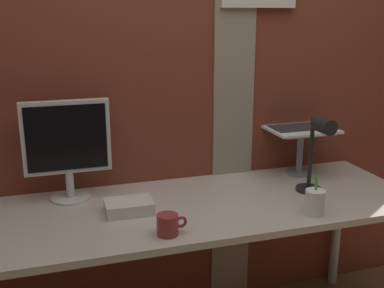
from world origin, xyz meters
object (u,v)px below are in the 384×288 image
object	(u,v)px
desk_lamp	(318,147)
pen_cup	(315,202)
monitor	(67,143)
coffee_mug	(168,225)
laptop	(296,118)

from	to	relation	value
desk_lamp	pen_cup	xyz separation A→B (m)	(-0.12, -0.20, -0.18)
monitor	desk_lamp	xyz separation A→B (m)	(1.09, -0.28, -0.03)
desk_lamp	coffee_mug	world-z (taller)	desk_lamp
pen_cup	coffee_mug	distance (m)	0.63
monitor	pen_cup	size ratio (longest dim) A/B	2.56
desk_lamp	coffee_mug	xyz separation A→B (m)	(-0.76, -0.20, -0.19)
monitor	laptop	bearing A→B (deg)	3.22
laptop	coffee_mug	distance (m)	1.03
monitor	desk_lamp	size ratio (longest dim) A/B	1.22
monitor	desk_lamp	world-z (taller)	monitor
monitor	laptop	xyz separation A→B (m)	(1.17, 0.07, 0.02)
desk_lamp	pen_cup	bearing A→B (deg)	-121.63
laptop	desk_lamp	distance (m)	0.36
laptop	desk_lamp	bearing A→B (deg)	-102.74
coffee_mug	laptop	bearing A→B (deg)	33.13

